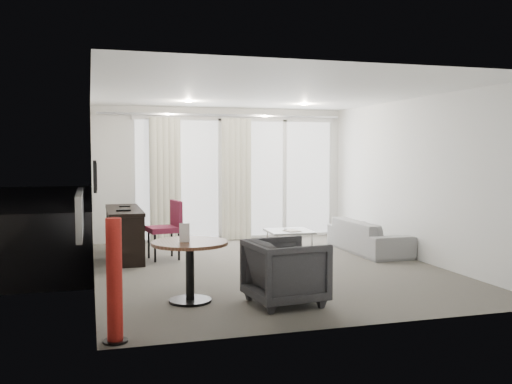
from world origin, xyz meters
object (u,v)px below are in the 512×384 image
object	(u,v)px
sofa	(369,236)
rattan_chair_a	(269,210)
tub_armchair	(286,272)
coffee_table	(289,240)
round_table	(190,272)
desk	(124,234)
red_lamp	(114,281)
desk_chair	(163,230)
rattan_chair_b	(268,209)

from	to	relation	value
sofa	rattan_chair_a	distance (m)	3.25
tub_armchair	coffee_table	distance (m)	3.67
round_table	tub_armchair	xyz separation A→B (m)	(1.03, -0.40, 0.02)
tub_armchair	round_table	bearing A→B (deg)	62.35
sofa	rattan_chair_a	xyz separation A→B (m)	(-0.82, 3.14, 0.17)
desk	red_lamp	distance (m)	4.22
desk_chair	sofa	world-z (taller)	desk_chair
red_lamp	rattan_chair_a	world-z (taller)	red_lamp
sofa	desk_chair	bearing A→B (deg)	85.16
desk_chair	coffee_table	bearing A→B (deg)	-1.39
round_table	rattan_chair_a	size ratio (longest dim) A/B	0.99
rattan_chair_a	rattan_chair_b	distance (m)	0.50
rattan_chair_b	desk_chair	bearing A→B (deg)	-127.08
desk_chair	tub_armchair	distance (m)	3.29
round_table	sofa	distance (m)	4.31
red_lamp	rattan_chair_a	distance (m)	7.70
desk	coffee_table	bearing A→B (deg)	0.79
coffee_table	rattan_chair_a	bearing A→B (deg)	80.40
tub_armchair	sofa	xyz separation A→B (m)	(2.52, 2.84, -0.09)
red_lamp	rattan_chair_a	bearing A→B (deg)	61.91
round_table	red_lamp	xyz separation A→B (m)	(-0.89, -1.21, 0.22)
desk	rattan_chair_a	bearing A→B (deg)	38.08
desk_chair	rattan_chair_b	xyz separation A→B (m)	(2.82, 3.33, -0.05)
coffee_table	sofa	xyz separation A→B (m)	(1.25, -0.60, 0.10)
coffee_table	rattan_chair_b	size ratio (longest dim) A/B	0.90
desk	desk_chair	distance (m)	0.66
coffee_table	rattan_chair_b	xyz separation A→B (m)	(0.55, 3.03, 0.25)
desk_chair	round_table	xyz separation A→B (m)	(-0.04, -2.74, -0.12)
coffee_table	round_table	bearing A→B (deg)	-127.12
sofa	rattan_chair_b	bearing A→B (deg)	10.91
desk_chair	coffee_table	xyz separation A→B (m)	(2.26, 0.30, -0.30)
desk	tub_armchair	world-z (taller)	desk
coffee_table	rattan_chair_b	world-z (taller)	rattan_chair_b
tub_armchair	rattan_chair_b	world-z (taller)	rattan_chair_b
desk	round_table	world-z (taller)	desk
desk_chair	round_table	distance (m)	2.74
desk	sofa	size ratio (longest dim) A/B	0.91
round_table	coffee_table	xyz separation A→B (m)	(2.30, 3.04, -0.18)
tub_armchair	rattan_chair_b	size ratio (longest dim) A/B	0.96
desk	coffee_table	world-z (taller)	desk
rattan_chair_a	tub_armchair	bearing A→B (deg)	-119.95
rattan_chair_b	red_lamp	bearing A→B (deg)	-114.11
round_table	rattan_chair_a	xyz separation A→B (m)	(2.73, 5.58, 0.09)
round_table	coffee_table	distance (m)	3.81
rattan_chair_a	rattan_chair_b	world-z (taller)	rattan_chair_a
red_lamp	rattan_chair_b	distance (m)	8.18
sofa	rattan_chair_b	distance (m)	3.70
sofa	red_lamp	bearing A→B (deg)	129.36
coffee_table	desk	bearing A→B (deg)	-179.21
desk	rattan_chair_b	distance (m)	4.60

